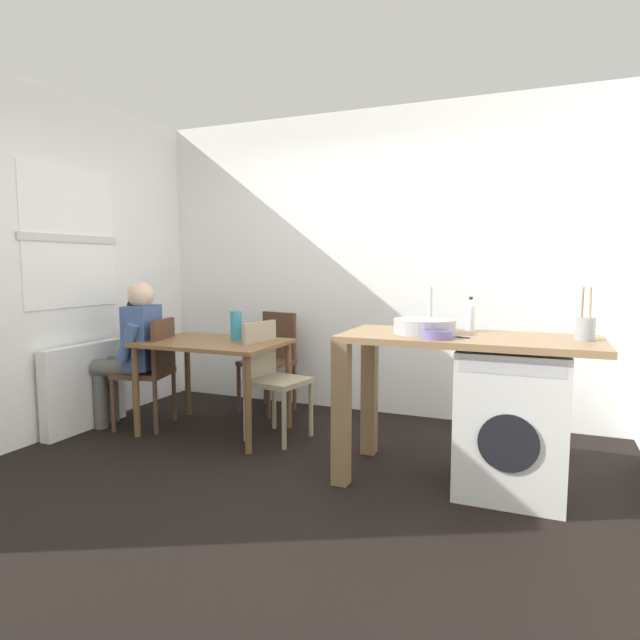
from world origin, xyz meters
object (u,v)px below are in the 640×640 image
at_px(chair_person_seat, 152,367).
at_px(washing_machine, 511,420).
at_px(vase, 236,326).
at_px(seated_person, 133,346).
at_px(mixing_bowl, 437,334).
at_px(chair_spare_by_wall, 272,355).
at_px(bottle_tall_green, 470,316).
at_px(dining_table, 214,353).
at_px(chair_opposite, 271,373).
at_px(utensil_crock, 585,328).

bearing_deg(chair_person_seat, washing_machine, -108.50).
bearing_deg(vase, seated_person, -165.46).
xyz_separation_m(washing_machine, vase, (-2.10, 0.39, 0.43)).
distance_m(mixing_bowl, vase, 1.79).
bearing_deg(chair_spare_by_wall, bottle_tall_green, 169.63).
bearing_deg(washing_machine, chair_spare_by_wall, 153.64).
bearing_deg(bottle_tall_green, mixing_bowl, -107.40).
height_order(dining_table, mixing_bowl, mixing_bowl).
height_order(chair_person_seat, vase, vase).
relative_size(seated_person, vase, 5.06).
xyz_separation_m(chair_spare_by_wall, washing_machine, (2.14, -1.06, -0.08)).
bearing_deg(chair_opposite, mixing_bowl, 77.66).
bearing_deg(washing_machine, vase, 169.59).
bearing_deg(utensil_crock, chair_opposite, 172.13).
distance_m(seated_person, washing_machine, 2.97).
xyz_separation_m(chair_opposite, washing_machine, (1.78, -0.35, -0.08)).
bearing_deg(chair_opposite, seated_person, -71.71).
distance_m(washing_machine, vase, 2.18).
height_order(dining_table, chair_spare_by_wall, chair_spare_by_wall).
xyz_separation_m(chair_opposite, utensil_crock, (2.15, -0.30, 0.48)).
relative_size(dining_table, washing_machine, 1.28).
relative_size(chair_opposite, washing_machine, 1.05).
bearing_deg(bottle_tall_green, chair_person_seat, -179.48).
distance_m(seated_person, utensil_crock, 3.34).
distance_m(chair_spare_by_wall, mixing_bowl, 2.18).
relative_size(washing_machine, mixing_bowl, 4.77).
relative_size(mixing_bowl, utensil_crock, 0.60).
xyz_separation_m(chair_person_seat, mixing_bowl, (2.39, -0.40, 0.44)).
xyz_separation_m(dining_table, seated_person, (-0.70, -0.12, 0.03)).
relative_size(washing_machine, bottle_tall_green, 3.90).
height_order(dining_table, chair_opposite, chair_opposite).
relative_size(chair_spare_by_wall, seated_person, 0.75).
bearing_deg(vase, washing_machine, -10.41).
bearing_deg(seated_person, utensil_crock, -106.26).
relative_size(dining_table, mixing_bowl, 6.10).
relative_size(chair_person_seat, mixing_bowl, 4.99).
bearing_deg(utensil_crock, chair_person_seat, 177.24).
bearing_deg(chair_spare_by_wall, mixing_bowl, 157.66).
xyz_separation_m(seated_person, utensil_crock, (3.33, -0.11, 0.32)).
xyz_separation_m(chair_person_seat, bottle_tall_green, (2.52, 0.02, 0.51)).
distance_m(utensil_crock, vase, 2.50).
xyz_separation_m(chair_opposite, chair_spare_by_wall, (-0.36, 0.71, 0.00)).
distance_m(washing_machine, mixing_bowl, 0.69).
height_order(chair_spare_by_wall, utensil_crock, utensil_crock).
xyz_separation_m(seated_person, washing_machine, (2.96, -0.17, -0.24)).
bearing_deg(dining_table, chair_opposite, 7.44).
distance_m(chair_opposite, seated_person, 1.21).
xyz_separation_m(mixing_bowl, vase, (-1.69, 0.58, -0.09)).
relative_size(bottle_tall_green, vase, 0.93).
xyz_separation_m(utensil_crock, vase, (-2.47, 0.33, -0.13)).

